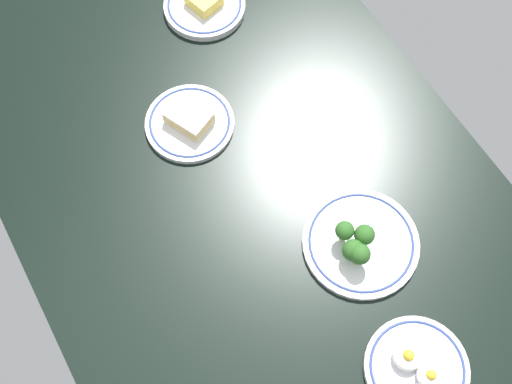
{
  "coord_description": "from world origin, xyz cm",
  "views": [
    {
      "loc": [
        45.71,
        -26.62,
        121.17
      ],
      "look_at": [
        0.0,
        0.0,
        6.0
      ],
      "focal_mm": 46.69,
      "sensor_mm": 36.0,
      "label": 1
    }
  ],
  "objects_px": {
    "plate_sandwich": "(190,122)",
    "plate_broccoli": "(360,243)",
    "plate_eggs": "(417,368)",
    "plate_cheese": "(204,5)"
  },
  "relations": [
    {
      "from": "plate_sandwich",
      "to": "plate_broccoli",
      "type": "relative_size",
      "value": 0.83
    },
    {
      "from": "plate_broccoli",
      "to": "plate_eggs",
      "type": "bearing_deg",
      "value": -9.82
    },
    {
      "from": "plate_cheese",
      "to": "plate_eggs",
      "type": "height_order",
      "value": "plate_eggs"
    },
    {
      "from": "plate_sandwich",
      "to": "plate_cheese",
      "type": "relative_size",
      "value": 1.0
    },
    {
      "from": "plate_cheese",
      "to": "plate_eggs",
      "type": "relative_size",
      "value": 0.99
    },
    {
      "from": "plate_broccoli",
      "to": "plate_eggs",
      "type": "distance_m",
      "value": 0.24
    },
    {
      "from": "plate_sandwich",
      "to": "plate_cheese",
      "type": "xyz_separation_m",
      "value": [
        -0.25,
        0.17,
        0.0
      ]
    },
    {
      "from": "plate_eggs",
      "to": "plate_broccoli",
      "type": "bearing_deg",
      "value": 170.18
    },
    {
      "from": "plate_eggs",
      "to": "plate_sandwich",
      "type": "bearing_deg",
      "value": -170.19
    },
    {
      "from": "plate_sandwich",
      "to": "plate_eggs",
      "type": "relative_size",
      "value": 1.0
    }
  ]
}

